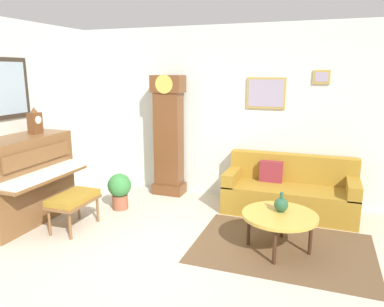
# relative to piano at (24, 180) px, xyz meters

# --- Properties ---
(ground_plane) EXTENTS (6.40, 6.00, 0.10)m
(ground_plane) POSITION_rel_piano_xyz_m (2.23, -0.32, -0.66)
(ground_plane) COLOR beige
(wall_back) EXTENTS (5.30, 0.13, 2.80)m
(wall_back) POSITION_rel_piano_xyz_m (2.24, 2.08, 0.79)
(wall_back) COLOR silver
(wall_back) RESTS_ON ground_plane
(area_rug) EXTENTS (2.10, 1.50, 0.01)m
(area_rug) POSITION_rel_piano_xyz_m (3.50, 0.40, -0.61)
(area_rug) COLOR brown
(area_rug) RESTS_ON ground_plane
(piano) EXTENTS (0.87, 1.44, 1.21)m
(piano) POSITION_rel_piano_xyz_m (0.00, 0.00, 0.00)
(piano) COLOR brown
(piano) RESTS_ON ground_plane
(piano_bench) EXTENTS (0.42, 0.70, 0.48)m
(piano_bench) POSITION_rel_piano_xyz_m (0.80, 0.03, -0.21)
(piano_bench) COLOR brown
(piano_bench) RESTS_ON ground_plane
(grandfather_clock) EXTENTS (0.52, 0.34, 2.03)m
(grandfather_clock) POSITION_rel_piano_xyz_m (1.41, 1.81, 0.35)
(grandfather_clock) COLOR brown
(grandfather_clock) RESTS_ON ground_plane
(couch) EXTENTS (1.90, 0.80, 0.84)m
(couch) POSITION_rel_piano_xyz_m (3.45, 1.64, -0.30)
(couch) COLOR olive
(couch) RESTS_ON ground_plane
(coffee_table) EXTENTS (0.88, 0.88, 0.45)m
(coffee_table) POSITION_rel_piano_xyz_m (3.46, 0.35, -0.19)
(coffee_table) COLOR gold
(coffee_table) RESTS_ON ground_plane
(mantel_clock) EXTENTS (0.13, 0.18, 0.38)m
(mantel_clock) POSITION_rel_piano_xyz_m (0.00, 0.31, 0.77)
(mantel_clock) COLOR brown
(mantel_clock) RESTS_ON piano
(green_jug) EXTENTS (0.17, 0.17, 0.24)m
(green_jug) POSITION_rel_piano_xyz_m (3.46, 0.43, -0.07)
(green_jug) COLOR #234C33
(green_jug) RESTS_ON coffee_table
(potted_plant) EXTENTS (0.36, 0.36, 0.56)m
(potted_plant) POSITION_rel_piano_xyz_m (0.99, 0.87, -0.29)
(potted_plant) COLOR #935138
(potted_plant) RESTS_ON ground_plane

